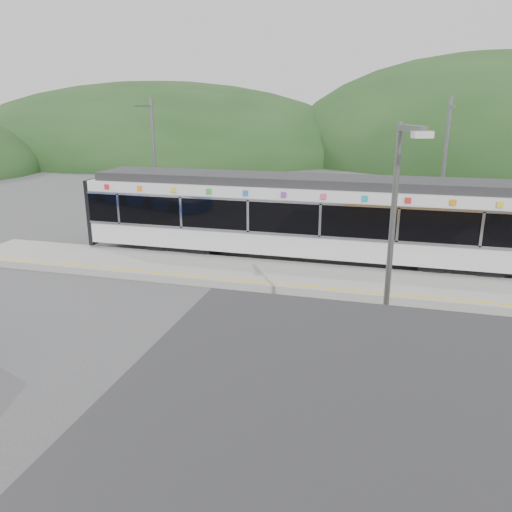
# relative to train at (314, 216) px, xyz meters

# --- Properties ---
(ground) EXTENTS (120.00, 120.00, 0.00)m
(ground) POSITION_rel_train_xyz_m (-1.69, -6.00, -2.06)
(ground) COLOR #4C4C4F
(ground) RESTS_ON ground
(hills) EXTENTS (146.00, 149.00, 26.00)m
(hills) POSITION_rel_train_xyz_m (4.50, -0.71, -2.06)
(hills) COLOR #1E3D19
(hills) RESTS_ON ground
(platform) EXTENTS (26.00, 3.20, 0.30)m
(platform) POSITION_rel_train_xyz_m (-1.69, -2.70, -1.91)
(platform) COLOR #9E9E99
(platform) RESTS_ON ground
(yellow_line) EXTENTS (26.00, 0.10, 0.01)m
(yellow_line) POSITION_rel_train_xyz_m (-1.69, -4.00, -1.76)
(yellow_line) COLOR yellow
(yellow_line) RESTS_ON platform
(train) EXTENTS (20.44, 3.01, 3.74)m
(train) POSITION_rel_train_xyz_m (0.00, 0.00, 0.00)
(train) COLOR black
(train) RESTS_ON ground
(catenary_mast_west) EXTENTS (0.18, 1.80, 7.00)m
(catenary_mast_west) POSITION_rel_train_xyz_m (-8.69, 2.56, 1.58)
(catenary_mast_west) COLOR slate
(catenary_mast_west) RESTS_ON ground
(catenary_mast_east) EXTENTS (0.18, 1.80, 7.00)m
(catenary_mast_east) POSITION_rel_train_xyz_m (5.31, 2.56, 1.58)
(catenary_mast_east) COLOR slate
(catenary_mast_east) RESTS_ON ground
(station_shelter) EXTENTS (9.20, 6.20, 3.00)m
(station_shelter) POSITION_rel_train_xyz_m (4.30, -15.00, -0.51)
(station_shelter) COLOR brown
(station_shelter) RESTS_ON ground
(lamp_post) EXTENTS (0.52, 1.16, 6.30)m
(lamp_post) POSITION_rel_train_xyz_m (3.20, -10.85, 1.69)
(lamp_post) COLOR slate
(lamp_post) RESTS_ON ground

